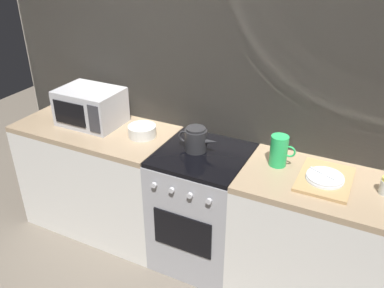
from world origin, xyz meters
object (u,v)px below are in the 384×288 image
at_px(stove_unit, 202,208).
at_px(kettle, 196,139).
at_px(microwave, 91,107).
at_px(dish_pile, 325,178).
at_px(mixing_bowl, 142,131).
at_px(pitcher, 279,151).

height_order(stove_unit, kettle, kettle).
bearing_deg(microwave, kettle, -2.21).
height_order(stove_unit, dish_pile, dish_pile).
bearing_deg(microwave, mixing_bowl, -2.08).
xyz_separation_m(pitcher, dish_pile, (0.30, -0.06, -0.08)).
height_order(microwave, pitcher, microwave).
bearing_deg(mixing_bowl, dish_pile, -0.79).
distance_m(kettle, dish_pile, 0.85).
relative_size(stove_unit, mixing_bowl, 4.50).
distance_m(mixing_bowl, pitcher, 0.98).
bearing_deg(stove_unit, pitcher, 9.21).
relative_size(mixing_bowl, pitcher, 1.00).
bearing_deg(mixing_bowl, kettle, -2.35).
bearing_deg(mixing_bowl, pitcher, 2.48).
xyz_separation_m(mixing_bowl, pitcher, (0.98, 0.04, 0.06)).
bearing_deg(kettle, microwave, 177.79).
bearing_deg(kettle, dish_pile, 0.02).
relative_size(stove_unit, microwave, 1.96).
height_order(kettle, dish_pile, kettle).
relative_size(kettle, dish_pile, 0.71).
relative_size(stove_unit, pitcher, 4.50).
bearing_deg(pitcher, microwave, -178.98).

